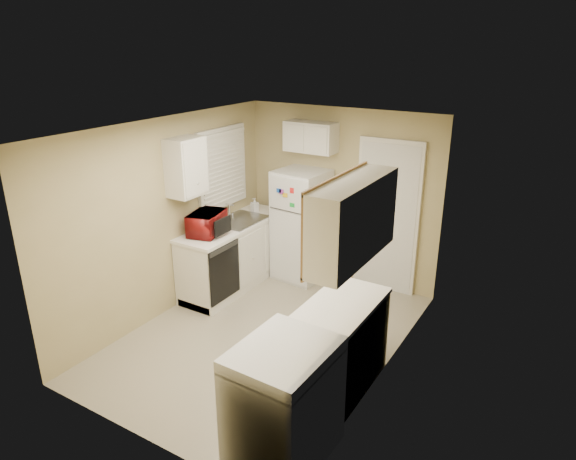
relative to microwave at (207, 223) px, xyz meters
The scene contains 19 objects.
floor 1.61m from the microwave, 20.17° to the right, with size 3.80×3.80×0.00m, color #B5AC94.
ceiling 1.82m from the microwave, 20.17° to the right, with size 3.80×3.80×0.00m, color white.
wall_left 0.51m from the microwave, 120.61° to the right, with size 3.80×3.80×0.00m, color tan.
wall_right 2.59m from the microwave, ahead, with size 3.80×3.80×0.00m, color tan.
wall_back 1.88m from the microwave, 52.11° to the left, with size 2.80×2.80×0.00m, color tan.
wall_front 2.60m from the microwave, 63.66° to the right, with size 2.80×2.80×0.00m, color tan.
left_counter 0.77m from the microwave, 84.02° to the left, with size 0.60×1.80×0.90m, color silver.
dishwasher 0.67m from the microwave, 19.81° to the right, with size 0.03×0.58×0.72m, color black.
sink 0.66m from the microwave, 85.44° to the left, with size 0.54×0.74×0.16m, color gray.
microwave is the anchor object (origin of this frame).
soap_bottle 1.06m from the microwave, 90.00° to the left, with size 0.09×0.09×0.20m, color white.
window_blinds 0.86m from the microwave, 108.50° to the left, with size 0.10×0.98×1.08m, color silver.
upper_cabinet_left 0.78m from the microwave, 116.28° to the right, with size 0.30×0.45×0.70m, color silver.
refrigerator 1.39m from the microwave, 58.83° to the left, with size 0.65×0.63×1.57m, color silver.
cabinet_over_fridge 1.80m from the microwave, 60.54° to the left, with size 0.70×0.30×0.40m, color silver.
interior_door 2.34m from the microwave, 37.85° to the left, with size 0.86×0.06×2.08m, color silver.
right_counter 2.63m from the microwave, 28.52° to the right, with size 0.60×2.00×0.90m, color silver.
stove 2.97m from the microwave, 38.99° to the right, with size 0.68×0.84×1.02m, color silver.
upper_cabinet_right 2.68m from the microwave, 21.03° to the right, with size 0.30×1.20×0.70m, color silver.
Camera 1 is at (2.88, -4.26, 3.24)m, focal length 32.00 mm.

